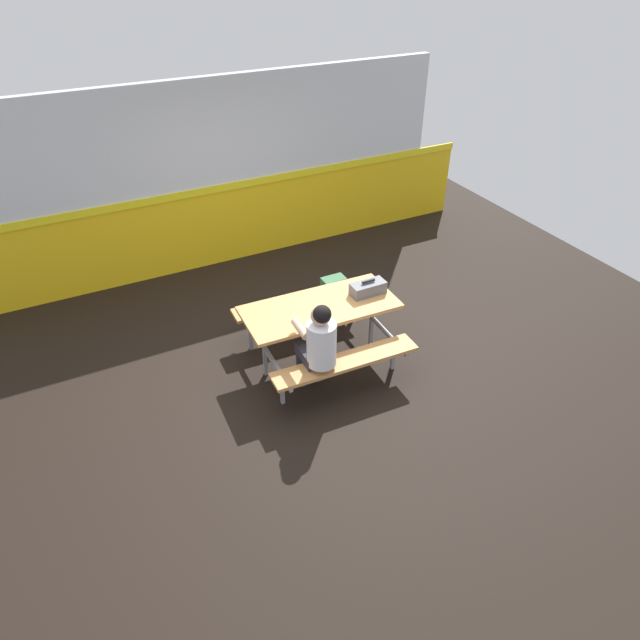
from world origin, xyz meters
The scene contains 6 objects.
ground_plane centered at (0.00, 0.00, -0.01)m, with size 10.00×10.00×0.02m, color black.
accent_backdrop centered at (0.00, 2.75, 1.25)m, with size 8.00×0.14×2.60m.
picnic_table_main centered at (0.19, 0.00, 0.57)m, with size 1.73×1.61×0.74m.
student_nearer centered at (-0.11, -0.55, 0.71)m, with size 0.37×0.53×1.21m.
toolbox_grey centered at (0.78, -0.02, 0.81)m, with size 0.40×0.18×0.18m.
backpack_dark centered at (0.84, 0.89, 0.22)m, with size 0.30×0.22×0.44m.
Camera 1 is at (-2.13, -4.56, 4.19)m, focal length 31.71 mm.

